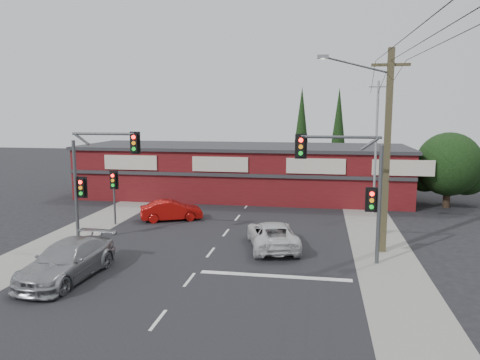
% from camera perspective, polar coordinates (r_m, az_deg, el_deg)
% --- Properties ---
extents(ground, '(120.00, 120.00, 0.00)m').
position_cam_1_polar(ground, '(22.48, -4.39, -9.81)').
color(ground, black).
rests_on(ground, ground).
extents(road_strip, '(14.00, 70.00, 0.01)m').
position_cam_1_polar(road_strip, '(27.15, -1.81, -6.55)').
color(road_strip, black).
rests_on(road_strip, ground).
extents(verge_left, '(3.00, 70.00, 0.02)m').
position_cam_1_polar(verge_left, '(29.98, -18.02, -5.51)').
color(verge_left, gray).
rests_on(verge_left, ground).
extents(verge_right, '(3.00, 70.00, 0.02)m').
position_cam_1_polar(verge_right, '(26.83, 16.42, -7.08)').
color(verge_right, gray).
rests_on(verge_right, ground).
extents(stop_line, '(6.50, 0.35, 0.01)m').
position_cam_1_polar(stop_line, '(20.51, 4.28, -11.59)').
color(stop_line, silver).
rests_on(stop_line, ground).
extents(white_suv, '(3.39, 5.36, 1.38)m').
position_cam_1_polar(white_suv, '(24.35, 3.96, -6.67)').
color(white_suv, silver).
rests_on(white_suv, ground).
extents(silver_suv, '(2.54, 5.51, 1.56)m').
position_cam_1_polar(silver_suv, '(21.25, -20.34, -9.22)').
color(silver_suv, '#95979A').
rests_on(silver_suv, ground).
extents(red_sedan, '(4.16, 2.85, 1.30)m').
position_cam_1_polar(red_sedan, '(30.56, -8.37, -3.69)').
color(red_sedan, '#A20D0A').
rests_on(red_sedan, ground).
extents(lane_dashes, '(0.12, 51.85, 0.01)m').
position_cam_1_polar(lane_dashes, '(29.17, -0.97, -5.47)').
color(lane_dashes, silver).
rests_on(lane_dashes, ground).
extents(shop_building, '(27.30, 8.40, 4.22)m').
position_cam_1_polar(shop_building, '(38.50, 0.29, 1.16)').
color(shop_building, '#501013').
rests_on(shop_building, ground).
extents(tree_cluster, '(5.90, 5.10, 5.50)m').
position_cam_1_polar(tree_cluster, '(37.57, 24.19, 1.40)').
color(tree_cluster, '#2D2116').
rests_on(tree_cluster, ground).
extents(conifer_near, '(1.80, 1.80, 9.25)m').
position_cam_1_polar(conifer_near, '(44.75, 7.50, 6.41)').
color(conifer_near, '#2D2116').
rests_on(conifer_near, ground).
extents(conifer_far, '(1.80, 1.80, 9.25)m').
position_cam_1_polar(conifer_far, '(46.75, 11.92, 6.39)').
color(conifer_far, '#2D2116').
rests_on(conifer_far, ground).
extents(traffic_mast_left, '(3.77, 0.27, 5.97)m').
position_cam_1_polar(traffic_mast_left, '(25.72, -17.41, 1.13)').
color(traffic_mast_left, '#47494C').
rests_on(traffic_mast_left, ground).
extents(traffic_mast_right, '(3.96, 0.27, 5.97)m').
position_cam_1_polar(traffic_mast_right, '(21.97, 13.79, 0.12)').
color(traffic_mast_right, '#47494C').
rests_on(traffic_mast_right, ground).
extents(pedestal_signal, '(0.55, 0.27, 3.38)m').
position_cam_1_polar(pedestal_signal, '(29.82, -15.12, -0.76)').
color(pedestal_signal, '#47494C').
rests_on(pedestal_signal, ground).
extents(utility_pole, '(4.38, 0.59, 10.00)m').
position_cam_1_polar(utility_pole, '(23.93, 17.18, 4.15)').
color(utility_pole, '#4D452B').
rests_on(utility_pole, ground).
extents(steel_pole, '(1.20, 0.16, 9.00)m').
position_cam_1_polar(steel_pole, '(32.98, 16.24, 4.07)').
color(steel_pole, gray).
rests_on(steel_pole, ground).
extents(power_lines, '(2.01, 29.00, 1.22)m').
position_cam_1_polar(power_lines, '(18.60, 20.23, 14.12)').
color(power_lines, black).
rests_on(power_lines, ground).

